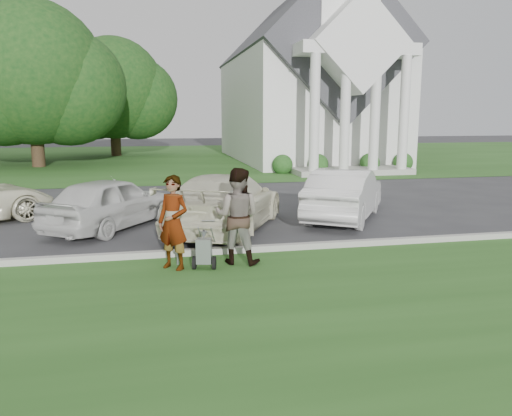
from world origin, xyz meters
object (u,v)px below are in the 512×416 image
object	(u,v)px
car_c	(225,202)
car_b	(111,203)
car_d	(345,194)
church	(306,72)
tree_left	(32,80)
tree_back	(113,93)
striping_cart	(204,252)
parking_meter_near	(177,224)
person_left	(173,223)
person_right	(237,217)

from	to	relation	value
car_c	car_b	bearing A→B (deg)	10.03
car_d	church	bearing A→B (deg)	-71.16
church	tree_left	world-z (taller)	church
church	tree_back	bearing A→B (deg)	152.15
striping_cart	car_b	xyz separation A→B (m)	(-2.08, 4.20, 0.35)
car_b	car_c	xyz separation A→B (m)	(3.00, -0.84, 0.05)
church	car_b	xyz separation A→B (m)	(-11.45, -19.39, -5.23)
church	parking_meter_near	size ratio (longest dim) A/B	17.45
church	car_b	world-z (taller)	church
church	striping_cart	distance (m)	25.99
tree_back	person_left	size ratio (longest dim) A/B	5.14
parking_meter_near	person_right	bearing A→B (deg)	-4.92
person_right	car_d	size ratio (longest dim) A/B	0.44
person_right	car_b	bearing A→B (deg)	-30.45
tree_back	person_left	xyz separation A→B (m)	(3.06, -30.32, -3.79)
striping_cart	car_b	world-z (taller)	car_b
tree_back	car_c	size ratio (longest dim) A/B	1.83
person_left	car_d	world-z (taller)	person_left
person_right	parking_meter_near	distance (m)	1.23
car_c	car_d	size ratio (longest dim) A/B	1.16
church	car_b	distance (m)	23.12
tree_back	striping_cart	world-z (taller)	tree_back
person_left	person_right	xyz separation A→B (m)	(1.30, 0.13, 0.05)
striping_cart	person_left	size ratio (longest dim) A/B	0.52
tree_left	parking_meter_near	xyz separation A→B (m)	(7.13, -22.08, -4.24)
person_right	car_d	bearing A→B (deg)	-111.01
tree_back	car_b	bearing A→B (deg)	-86.60
parking_meter_near	car_d	world-z (taller)	car_d
tree_left	car_b	xyz separation A→B (m)	(5.56, -18.26, -4.40)
church	car_c	size ratio (longest dim) A/B	4.58
parking_meter_near	car_b	size ratio (longest dim) A/B	0.33
car_c	church	bearing A→B (deg)	-86.96
tree_back	car_c	xyz separation A→B (m)	(4.56, -27.10, -3.96)
church	person_left	distance (m)	25.96
striping_cart	person_right	world-z (taller)	person_right
tree_back	car_b	xyz separation A→B (m)	(1.56, -26.26, -4.01)
person_left	tree_back	bearing A→B (deg)	135.36
parking_meter_near	car_b	distance (m)	4.14
striping_cart	person_right	xyz separation A→B (m)	(0.72, 0.27, 0.62)
tree_left	parking_meter_near	bearing A→B (deg)	-72.10
church	tree_left	xyz separation A→B (m)	(-17.01, -1.13, -0.83)
car_c	striping_cart	bearing A→B (deg)	100.40
church	car_d	distance (m)	20.69
church	person_right	distance (m)	25.36
tree_left	parking_meter_near	distance (m)	23.59
person_right	car_c	size ratio (longest dim) A/B	0.38
tree_back	person_left	distance (m)	30.71
tree_left	person_left	size ratio (longest dim) A/B	5.69
person_left	car_c	size ratio (longest dim) A/B	0.36
car_d	parking_meter_near	bearing A→B (deg)	69.04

